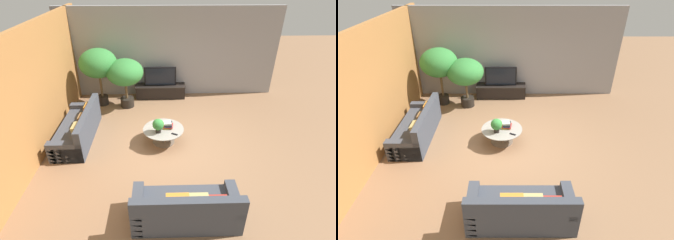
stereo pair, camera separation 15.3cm
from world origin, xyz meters
TOP-DOWN VIEW (x-y plane):
  - ground_plane at (0.00, 0.00)m, footprint 24.00×24.00m
  - back_wall_stone at (0.00, 3.26)m, footprint 7.40×0.12m
  - side_wall_left at (-3.26, 0.20)m, footprint 0.12×7.40m
  - media_console at (-0.32, 2.94)m, footprint 1.74×0.50m
  - television at (-0.32, 2.94)m, footprint 1.09×0.13m
  - coffee_table at (-0.25, 0.17)m, footprint 1.07×1.07m
  - couch_by_wall at (-2.53, 0.43)m, footprint 0.84×2.17m
  - couch_near_entry at (0.12, -2.34)m, footprint 1.95×0.84m
  - potted_palm_tall at (-2.26, 2.43)m, footprint 1.18×1.18m
  - potted_palm_corner at (-1.43, 2.26)m, footprint 1.16×1.16m
  - potted_plant_tabletop at (-0.38, 0.02)m, footprint 0.29×0.29m
  - book_stack at (-0.13, 0.25)m, footprint 0.28×0.30m
  - remote_black at (0.02, -0.10)m, footprint 0.16×0.11m
  - remote_silver at (-0.41, 0.47)m, footprint 0.16×0.11m

SIDE VIEW (x-z plane):
  - ground_plane at x=0.00m, z-range 0.00..0.00m
  - media_console at x=-0.32m, z-range 0.01..0.47m
  - couch_by_wall at x=-2.53m, z-range -0.13..0.71m
  - coffee_table at x=-0.25m, z-range 0.08..0.50m
  - couch_near_entry at x=0.12m, z-range -0.13..0.71m
  - remote_black at x=0.02m, z-range 0.41..0.43m
  - remote_silver at x=-0.41m, z-range 0.41..0.43m
  - book_stack at x=-0.13m, z-range 0.41..0.56m
  - potted_plant_tabletop at x=-0.38m, z-range 0.44..0.82m
  - television at x=-0.32m, z-range 0.45..1.10m
  - potted_palm_corner at x=-1.43m, z-range 0.34..1.95m
  - potted_palm_tall at x=-2.26m, z-range 0.45..2.34m
  - back_wall_stone at x=0.00m, z-range 0.00..3.00m
  - side_wall_left at x=-3.26m, z-range 0.00..3.00m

